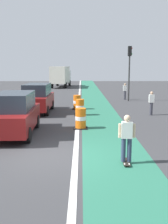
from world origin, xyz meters
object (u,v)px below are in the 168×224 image
object	(u,v)px
parked_suv_second	(38,98)
traffic_barrel_mid	(80,107)
pedestrian_waiting	(125,91)
parked_suv_nearest	(15,114)
traffic_barrel_back	(77,102)
skateboarder_on_lane	(127,138)
traffic_barrel_front	(81,119)
pedestrian_crossing	(151,102)
traffic_light_corner	(129,64)
delivery_truck_down_block	(61,75)

from	to	relation	value
parked_suv_second	traffic_barrel_mid	bearing A→B (deg)	-21.87
pedestrian_waiting	parked_suv_nearest	bearing A→B (deg)	-118.78
traffic_barrel_mid	traffic_barrel_back	size ratio (longest dim) A/B	1.00
skateboarder_on_lane	traffic_barrel_back	size ratio (longest dim) A/B	1.55
traffic_barrel_front	traffic_barrel_back	size ratio (longest dim) A/B	1.00
pedestrian_waiting	skateboarder_on_lane	bearing A→B (deg)	-98.99
traffic_barrel_back	parked_suv_nearest	bearing A→B (deg)	-110.47
traffic_barrel_mid	pedestrian_waiting	size ratio (longest dim) A/B	0.68
traffic_barrel_back	pedestrian_crossing	xyz separation A→B (m)	(5.05, -2.55, 0.33)
parked_suv_second	traffic_barrel_front	size ratio (longest dim) A/B	4.24
traffic_barrel_back	traffic_light_corner	world-z (taller)	traffic_light_corner
skateboarder_on_lane	pedestrian_waiting	size ratio (longest dim) A/B	1.05
traffic_barrel_mid	traffic_light_corner	bearing A→B (deg)	58.28
parked_suv_nearest	traffic_barrel_mid	bearing A→B (deg)	58.94
pedestrian_crossing	pedestrian_waiting	world-z (taller)	same
traffic_barrel_mid	pedestrian_crossing	size ratio (longest dim) A/B	0.68
parked_suv_nearest	traffic_barrel_mid	xyz separation A→B (m)	(3.11, 5.16, -0.50)
delivery_truck_down_block	skateboarder_on_lane	bearing A→B (deg)	-81.98
traffic_barrel_back	pedestrian_crossing	world-z (taller)	pedestrian_crossing
skateboarder_on_lane	parked_suv_nearest	xyz separation A→B (m)	(-4.72, 3.95, 0.12)
pedestrian_waiting	pedestrian_crossing	bearing A→B (deg)	-87.22
traffic_barrel_back	traffic_light_corner	size ratio (longest dim) A/B	0.21
traffic_barrel_front	pedestrian_crossing	size ratio (longest dim) A/B	0.68
parked_suv_nearest	traffic_barrel_back	bearing A→B (deg)	69.53
parked_suv_nearest	traffic_barrel_front	distance (m)	3.45
traffic_barrel_front	traffic_barrel_mid	world-z (taller)	same
parked_suv_second	pedestrian_crossing	world-z (taller)	parked_suv_second
traffic_light_corner	pedestrian_crossing	distance (m)	7.89
delivery_truck_down_block	pedestrian_crossing	distance (m)	25.87
skateboarder_on_lane	delivery_truck_down_block	distance (m)	34.04
traffic_barrel_mid	pedestrian_crossing	bearing A→B (deg)	-0.08
traffic_barrel_mid	pedestrian_waiting	bearing A→B (deg)	62.65
traffic_barrel_mid	traffic_barrel_back	xyz separation A→B (m)	(-0.23, 2.54, 0.00)
delivery_truck_down_block	traffic_light_corner	world-z (taller)	traffic_light_corner
skateboarder_on_lane	pedestrian_crossing	xyz separation A→B (m)	(3.20, 9.10, -0.05)
traffic_barrel_front	pedestrian_crossing	xyz separation A→B (m)	(4.76, 3.88, 0.33)
traffic_barrel_mid	traffic_light_corner	size ratio (longest dim) A/B	0.21
traffic_barrel_mid	delivery_truck_down_block	size ratio (longest dim) A/B	0.14
traffic_light_corner	delivery_truck_down_block	bearing A→B (deg)	114.20
traffic_barrel_front	pedestrian_waiting	distance (m)	13.15
traffic_barrel_mid	delivery_truck_down_block	distance (m)	24.82
traffic_barrel_front	traffic_barrel_mid	bearing A→B (deg)	90.85
traffic_barrel_front	pedestrian_waiting	bearing A→B (deg)	70.68
parked_suv_second	traffic_barrel_mid	world-z (taller)	parked_suv_second
traffic_barrel_back	delivery_truck_down_block	bearing A→B (deg)	97.48
skateboarder_on_lane	traffic_barrel_mid	distance (m)	9.26
parked_suv_nearest	parked_suv_second	size ratio (longest dim) A/B	1.01
traffic_light_corner	pedestrian_crossing	xyz separation A→B (m)	(0.23, -7.43, -2.64)
skateboarder_on_lane	traffic_barrel_mid	bearing A→B (deg)	100.06
parked_suv_nearest	pedestrian_waiting	xyz separation A→B (m)	(7.51, 13.67, -0.17)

